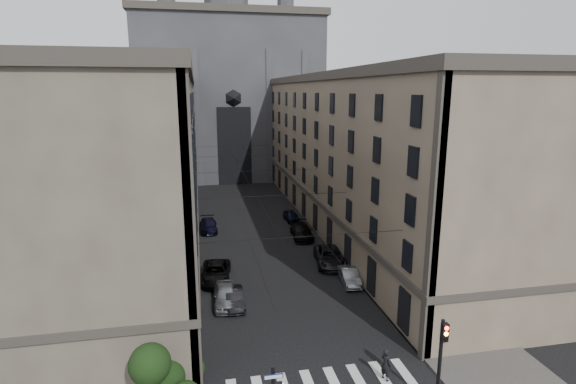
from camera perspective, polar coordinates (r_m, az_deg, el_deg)
sidewalk_left at (r=56.02m, az=-14.97°, el=-5.11°), size 7.00×80.00×0.15m
sidewalk_right at (r=58.42m, az=6.08°, el=-4.00°), size 7.00×80.00×0.15m
building_left at (r=54.26m, az=-18.64°, el=4.14°), size 13.60×60.60×18.85m
building_right at (r=57.42m, az=9.11°, el=5.09°), size 13.60×60.60×18.85m
gothic_tower at (r=92.49m, az=-7.55°, el=13.25°), size 35.00×23.00×58.00m
traffic_light_right at (r=26.49m, az=18.89°, el=-18.82°), size 0.34×0.50×5.20m
shrub_cluster at (r=27.00m, az=-15.08°, el=-21.63°), size 3.90×4.40×3.90m
tram_wires at (r=54.19m, az=-4.29°, el=2.52°), size 14.00×60.00×0.43m
car_left_near at (r=37.31m, az=-7.93°, el=-12.86°), size 2.05×4.75×1.60m
car_left_midnear at (r=37.04m, az=-6.82°, el=-13.25°), size 1.48×4.10×1.34m
car_left_midfar at (r=41.77m, az=-9.16°, el=-10.06°), size 3.10×5.78×1.54m
car_left_far at (r=56.01m, az=-10.06°, el=-4.18°), size 2.13×4.98×1.43m
car_right_near at (r=41.09m, az=7.79°, el=-10.56°), size 1.83×4.20×1.34m
car_right_midnear at (r=45.00m, az=5.34°, el=-8.17°), size 3.51×6.23×1.64m
car_right_midfar at (r=52.68m, az=1.74°, el=-4.99°), size 2.58×5.64×1.60m
car_right_far at (r=59.22m, az=0.45°, el=-3.07°), size 1.92×4.17×1.39m
pedestrian at (r=29.08m, az=12.33°, el=-20.61°), size 0.73×0.86×2.01m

